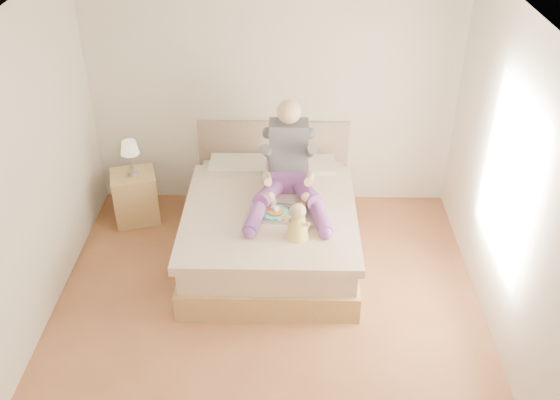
{
  "coord_description": "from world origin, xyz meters",
  "views": [
    {
      "loc": [
        0.2,
        -4.2,
        4.01
      ],
      "look_at": [
        0.1,
        0.87,
        0.74
      ],
      "focal_mm": 40.0,
      "sensor_mm": 36.0,
      "label": 1
    }
  ],
  "objects_px": {
    "adult": "(288,169)",
    "baby": "(298,224)",
    "bed": "(271,223)",
    "nightstand": "(135,197)",
    "tray": "(284,212)"
  },
  "relations": [
    {
      "from": "adult",
      "to": "nightstand",
      "type": "bearing_deg",
      "value": 166.64
    },
    {
      "from": "bed",
      "to": "adult",
      "type": "xyz_separation_m",
      "value": [
        0.18,
        0.12,
        0.58
      ]
    },
    {
      "from": "nightstand",
      "to": "adult",
      "type": "xyz_separation_m",
      "value": [
        1.7,
        -0.4,
        0.61
      ]
    },
    {
      "from": "adult",
      "to": "tray",
      "type": "xyz_separation_m",
      "value": [
        -0.03,
        -0.39,
        -0.26
      ]
    },
    {
      "from": "bed",
      "to": "nightstand",
      "type": "distance_m",
      "value": 1.61
    },
    {
      "from": "bed",
      "to": "adult",
      "type": "height_order",
      "value": "adult"
    },
    {
      "from": "bed",
      "to": "tray",
      "type": "relative_size",
      "value": 4.78
    },
    {
      "from": "bed",
      "to": "nightstand",
      "type": "xyz_separation_m",
      "value": [
        -1.52,
        0.52,
        -0.03
      ]
    },
    {
      "from": "bed",
      "to": "tray",
      "type": "xyz_separation_m",
      "value": [
        0.14,
        -0.27,
        0.32
      ]
    },
    {
      "from": "bed",
      "to": "baby",
      "type": "distance_m",
      "value": 0.81
    },
    {
      "from": "bed",
      "to": "nightstand",
      "type": "height_order",
      "value": "bed"
    },
    {
      "from": "tray",
      "to": "baby",
      "type": "distance_m",
      "value": 0.4
    },
    {
      "from": "bed",
      "to": "adult",
      "type": "bearing_deg",
      "value": 33.48
    },
    {
      "from": "adult",
      "to": "baby",
      "type": "height_order",
      "value": "adult"
    },
    {
      "from": "adult",
      "to": "baby",
      "type": "distance_m",
      "value": 0.77
    }
  ]
}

